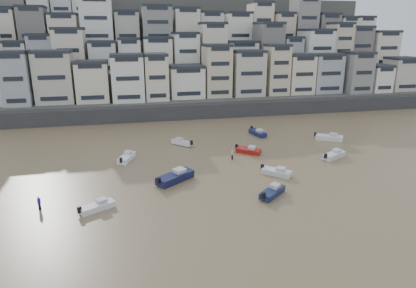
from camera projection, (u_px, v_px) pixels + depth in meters
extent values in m
cube|color=#38383A|center=(186.00, 112.00, 91.59)|extent=(140.00, 3.00, 3.50)
cube|color=#4C4C47|center=(200.00, 105.00, 99.09)|extent=(140.00, 14.00, 4.00)
cube|color=#4C4C47|center=(192.00, 87.00, 109.42)|extent=(140.00, 14.00, 10.00)
cube|color=#4C4C47|center=(186.00, 70.00, 119.45)|extent=(140.00, 14.00, 18.00)
cube|color=#4C4C47|center=(180.00, 55.00, 129.48)|extent=(140.00, 16.00, 26.00)
cube|color=#4C4C47|center=(174.00, 44.00, 141.67)|extent=(140.00, 18.00, 32.00)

